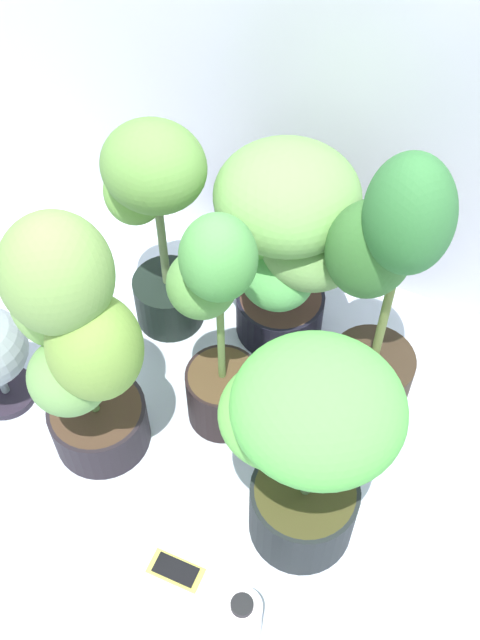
{
  "coord_description": "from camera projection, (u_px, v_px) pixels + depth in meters",
  "views": [
    {
      "loc": [
        0.53,
        -0.86,
        1.99
      ],
      "look_at": [
        -0.0,
        0.23,
        0.38
      ],
      "focal_mm": 43.2,
      "sensor_mm": 36.0,
      "label": 1
    }
  ],
  "objects": [
    {
      "name": "potted_plant_back_center",
      "position": [
        284.0,
        234.0,
        2.13
      ],
      "size": [
        0.54,
        0.51,
        0.7
      ],
      "color": "black",
      "rests_on": "ground"
    },
    {
      "name": "cell_phone",
      "position": [
        176.0,
        570.0,
        2.0
      ],
      "size": [
        0.15,
        0.08,
        0.01
      ],
      "rotation": [
        0.0,
        0.0,
        -1.53
      ],
      "color": "#D2C850",
      "rests_on": "ground"
    },
    {
      "name": "nutrient_bottle",
      "position": [
        242.0,
        621.0,
        1.82
      ],
      "size": [
        0.09,
        0.09,
        0.24
      ],
      "color": "white",
      "rests_on": "ground"
    },
    {
      "name": "potted_plant_back_right",
      "position": [
        384.0,
        277.0,
        1.95
      ],
      "size": [
        0.37,
        0.31,
        0.91
      ],
      "color": "#302417",
      "rests_on": "ground"
    },
    {
      "name": "ground_plane",
      "position": [
        205.0,
        460.0,
        2.2
      ],
      "size": [
        8.0,
        8.0,
        0.0
      ],
      "primitive_type": "plane",
      "color": "silver",
      "rests_on": "ground"
    },
    {
      "name": "potted_plant_center",
      "position": [
        217.0,
        327.0,
        1.97
      ],
      "size": [
        0.3,
        0.26,
        0.8
      ],
      "color": "black",
      "rests_on": "ground"
    },
    {
      "name": "potted_plant_front_right",
      "position": [
        304.0,
        442.0,
        1.74
      ],
      "size": [
        0.48,
        0.41,
        0.72
      ],
      "color": "black",
      "rests_on": "ground"
    },
    {
      "name": "potted_plant_front_left",
      "position": [
        76.0,
        343.0,
        1.84
      ],
      "size": [
        0.46,
        0.35,
        0.88
      ],
      "color": "black",
      "rests_on": "ground"
    },
    {
      "name": "potted_plant_back_left",
      "position": [
        155.0,
        211.0,
        2.15
      ],
      "size": [
        0.36,
        0.29,
        0.76
      ],
      "color": "black",
      "rests_on": "ground"
    }
  ]
}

